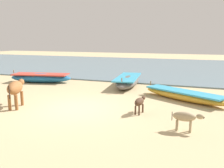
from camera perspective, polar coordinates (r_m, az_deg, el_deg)
ground at (r=9.84m, az=-8.66°, el=-5.78°), size 80.00×80.00×0.00m
sea_water at (r=25.01m, az=9.82°, el=4.13°), size 60.00×20.00×0.08m
fishing_boat_1 at (r=14.32m, az=3.74°, el=0.73°), size 1.73×4.24×0.79m
fishing_boat_3 at (r=11.47m, az=16.53°, el=-2.53°), size 4.14×2.79×0.63m
fishing_boat_4 at (r=16.28m, az=-16.48°, el=1.46°), size 4.17×2.04×0.77m
cow_adult_brown at (r=10.50m, az=-21.83°, el=-0.98°), size 0.98×1.62×1.09m
calf_near_dark at (r=9.07m, az=6.54°, el=-4.28°), size 0.34×0.93×0.60m
calf_far_dun at (r=7.61m, az=16.93°, el=-7.55°), size 0.94×0.28×0.61m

